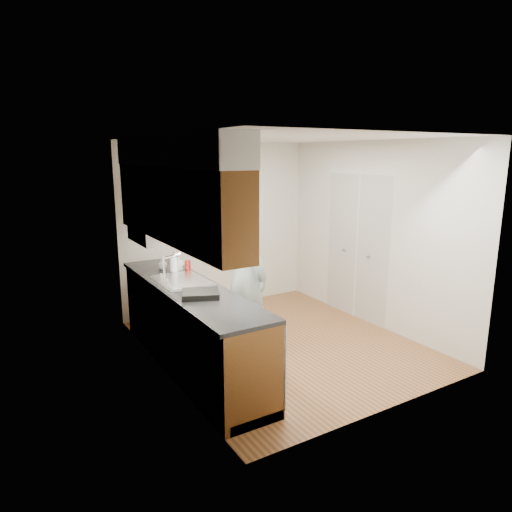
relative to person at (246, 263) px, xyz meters
The scene contains 15 objects.
floor 1.18m from the person, 11.32° to the right, with size 3.50×3.50×0.00m, color #9F683C.
ceiling 1.49m from the person, 11.32° to the right, with size 3.50×3.50×0.00m, color white.
wall_left 1.07m from the person, behind, with size 0.02×3.50×2.50m, color silver.
wall_right 1.96m from the person, ahead, with size 0.02×3.50×2.50m, color silver.
wall_back 1.73m from the person, 74.92° to the left, with size 3.00×0.02×2.50m, color silver.
counter 0.96m from the person, behind, with size 0.64×2.80×1.30m.
upper_cabinets 1.24m from the person, behind, with size 0.47×2.80×1.21m.
closet_door 1.95m from the person, ahead, with size 0.02×1.22×2.05m, color silver.
floor_mat 1.08m from the person, 90.00° to the right, with size 0.44×0.75×0.01m, color slate.
person is the anchor object (origin of this frame).
soap_bottle_a 0.86m from the person, 143.91° to the left, with size 0.10×0.10×0.26m, color silver.
soap_bottle_b 0.85m from the person, 135.23° to the left, with size 0.08×0.08×0.18m, color silver.
soap_bottle_c 1.06m from the person, 135.59° to the left, with size 0.12×0.12×0.15m, color silver.
soda_can 0.73m from the person, 135.52° to the left, with size 0.07×0.07×0.13m, color #A8241C.
dish_rack 0.97m from the person, 147.67° to the right, with size 0.36×0.30×0.06m, color black.
Camera 1 is at (-3.00, -4.41, 2.32)m, focal length 32.00 mm.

